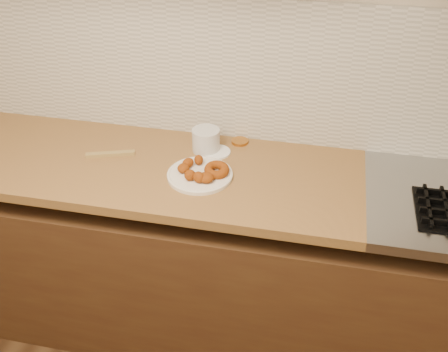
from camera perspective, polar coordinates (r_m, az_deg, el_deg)
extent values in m
cube|color=#B4A58B|center=(2.12, 3.02, 15.03)|extent=(4.00, 0.02, 2.70)
cube|color=#493018|center=(2.37, 1.06, -10.14)|extent=(3.60, 0.60, 0.77)
cube|color=olive|center=(2.25, -15.26, 1.71)|extent=(2.30, 0.62, 0.04)
cube|color=beige|center=(2.17, 2.85, 11.17)|extent=(3.60, 0.02, 0.60)
cube|color=black|center=(1.99, 21.29, -2.99)|extent=(0.01, 0.24, 0.02)
cube|color=black|center=(2.00, 22.97, -3.17)|extent=(0.01, 0.24, 0.02)
cylinder|color=white|center=(2.03, -2.64, 0.11)|extent=(0.25, 0.25, 0.01)
torus|color=#823606|center=(2.02, -0.82, 0.70)|extent=(0.12, 0.13, 0.04)
ellipsoid|color=#823606|center=(2.06, -3.94, 1.45)|extent=(0.06, 0.06, 0.04)
ellipsoid|color=#823606|center=(2.03, -4.43, 0.87)|extent=(0.05, 0.06, 0.03)
ellipsoid|color=#823606|center=(1.98, -3.73, 0.10)|extent=(0.06, 0.06, 0.04)
ellipsoid|color=#823606|center=(1.97, -2.77, -0.13)|extent=(0.06, 0.06, 0.04)
ellipsoid|color=#823606|center=(2.07, -2.78, 1.77)|extent=(0.05, 0.05, 0.04)
ellipsoid|color=#823606|center=(1.97, -1.99, -0.16)|extent=(0.07, 0.06, 0.04)
cylinder|color=silver|center=(2.18, -1.98, 3.92)|extent=(0.15, 0.15, 0.10)
cylinder|color=white|center=(2.18, -0.82, 2.63)|extent=(0.13, 0.13, 0.01)
cylinder|color=#B8762D|center=(2.25, 1.74, 3.78)|extent=(0.08, 0.08, 0.01)
cube|color=olive|center=(2.21, -12.27, 2.36)|extent=(0.20, 0.09, 0.02)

